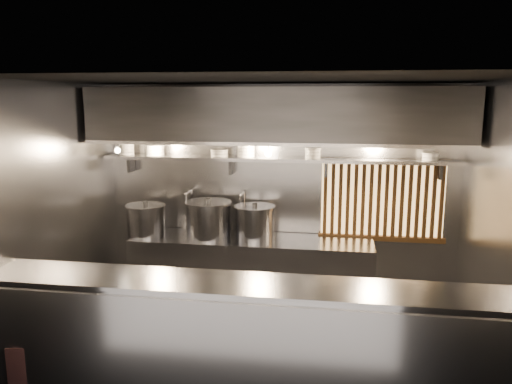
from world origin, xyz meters
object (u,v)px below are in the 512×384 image
(pendant_bulb, at_px, (268,154))
(stock_pot_mid, at_px, (255,222))
(heat_lamp, at_px, (116,145))
(stock_pot_right, at_px, (209,219))
(stock_pot_left, at_px, (146,220))

(pendant_bulb, xyz_separation_m, stock_pot_mid, (-0.16, -0.02, -0.85))
(heat_lamp, height_order, stock_pot_mid, heat_lamp)
(pendant_bulb, distance_m, stock_pot_mid, 0.87)
(stock_pot_right, bearing_deg, heat_lamp, -165.33)
(stock_pot_mid, bearing_deg, stock_pot_left, -176.75)
(stock_pot_left, bearing_deg, stock_pot_mid, 3.25)
(heat_lamp, xyz_separation_m, pendant_bulb, (1.80, 0.35, -0.11))
(pendant_bulb, height_order, stock_pot_right, pendant_bulb)
(stock_pot_left, bearing_deg, stock_pot_right, 2.05)
(pendant_bulb, bearing_deg, stock_pot_left, -176.25)
(stock_pot_mid, distance_m, stock_pot_right, 0.58)
(heat_lamp, xyz_separation_m, stock_pot_right, (1.06, 0.28, -0.94))
(stock_pot_mid, height_order, stock_pot_right, stock_pot_right)
(heat_lamp, bearing_deg, stock_pot_mid, 11.31)
(stock_pot_right, bearing_deg, pendant_bulb, 5.62)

